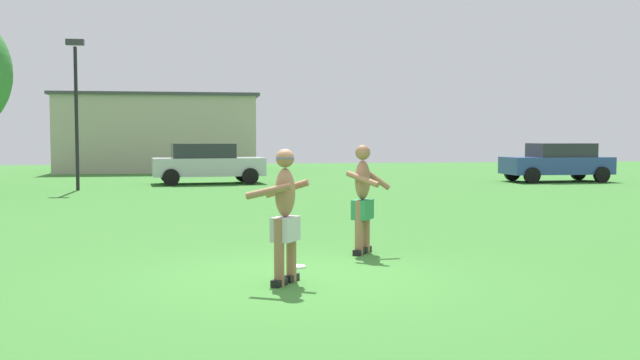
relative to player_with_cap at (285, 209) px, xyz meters
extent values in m
plane|color=#38752D|center=(0.20, 0.35, -0.95)|extent=(80.00, 80.00, 0.00)
cube|color=black|center=(-0.09, -0.14, -0.90)|extent=(0.24, 0.28, 0.09)
cylinder|color=#936647|center=(-0.09, -0.14, -0.52)|extent=(0.13, 0.13, 0.85)
cube|color=black|center=(0.10, 0.13, -0.90)|extent=(0.24, 0.28, 0.09)
cylinder|color=#936647|center=(0.10, 0.13, -0.52)|extent=(0.13, 0.13, 0.85)
cube|color=#B7B7BC|center=(0.01, 0.00, -0.25)|extent=(0.41, 0.45, 0.31)
ellipsoid|color=#936647|center=(0.01, 0.00, 0.21)|extent=(0.39, 0.42, 0.62)
cylinder|color=#936647|center=(-0.21, -0.14, 0.24)|extent=(0.58, 0.29, 0.22)
cylinder|color=#936647|center=(0.06, 0.25, 0.24)|extent=(0.57, 0.31, 0.26)
sphere|color=#936647|center=(0.01, 0.00, 0.64)|extent=(0.24, 0.24, 0.24)
cone|color=#194CA5|center=(0.01, 0.00, 0.71)|extent=(0.34, 0.34, 0.13)
cube|color=black|center=(1.57, 2.27, -0.90)|extent=(0.24, 0.28, 0.09)
cylinder|color=#936647|center=(1.57, 2.27, -0.52)|extent=(0.13, 0.13, 0.86)
cube|color=black|center=(1.40, 2.02, -0.90)|extent=(0.24, 0.28, 0.09)
cylinder|color=#936647|center=(1.40, 2.02, -0.52)|extent=(0.13, 0.13, 0.86)
cube|color=#28844C|center=(1.48, 2.14, -0.24)|extent=(0.42, 0.46, 0.31)
ellipsoid|color=#936647|center=(1.48, 2.14, 0.23)|extent=(0.39, 0.43, 0.62)
cylinder|color=#936647|center=(1.70, 2.29, 0.26)|extent=(0.53, 0.28, 0.41)
cylinder|color=#936647|center=(1.43, 1.89, 0.26)|extent=(0.46, 0.50, 0.24)
sphere|color=#936647|center=(1.48, 2.14, 0.66)|extent=(0.24, 0.24, 0.24)
cylinder|color=white|center=(0.29, 1.11, -0.94)|extent=(0.26, 0.26, 0.03)
cube|color=silver|center=(-0.80, 19.72, -0.28)|extent=(4.46, 2.23, 0.70)
cube|color=#282D33|center=(-1.00, 19.70, 0.35)|extent=(2.56, 1.82, 0.56)
cylinder|color=black|center=(0.60, 20.77, -0.63)|extent=(0.66, 0.28, 0.64)
cylinder|color=black|center=(0.79, 18.98, -0.63)|extent=(0.66, 0.28, 0.64)
cylinder|color=black|center=(-2.39, 20.46, -0.63)|extent=(0.66, 0.28, 0.64)
cylinder|color=black|center=(-2.21, 18.67, -0.63)|extent=(0.66, 0.28, 0.64)
cube|color=#2D478C|center=(13.34, 18.72, -0.28)|extent=(4.32, 1.86, 0.70)
cube|color=#282D33|center=(13.54, 18.72, 0.35)|extent=(2.43, 1.62, 0.56)
cylinder|color=black|center=(11.85, 17.80, -0.63)|extent=(0.64, 0.23, 0.64)
cylinder|color=black|center=(11.82, 19.60, -0.63)|extent=(0.64, 0.23, 0.64)
cylinder|color=black|center=(14.86, 17.84, -0.63)|extent=(0.64, 0.23, 0.64)
cylinder|color=black|center=(14.83, 19.64, -0.63)|extent=(0.64, 0.23, 0.64)
cylinder|color=black|center=(-5.29, 16.91, 1.52)|extent=(0.12, 0.12, 4.93)
cube|color=#333338|center=(-5.29, 16.91, 4.13)|extent=(0.60, 0.24, 0.20)
cube|color=#B2A893|center=(-3.34, 31.32, 1.01)|extent=(10.04, 6.80, 3.92)
cube|color=#3F3F44|center=(-3.34, 31.32, 3.05)|extent=(10.44, 7.07, 0.16)
camera|label=1|loc=(-1.01, -9.00, 0.92)|focal=40.55mm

